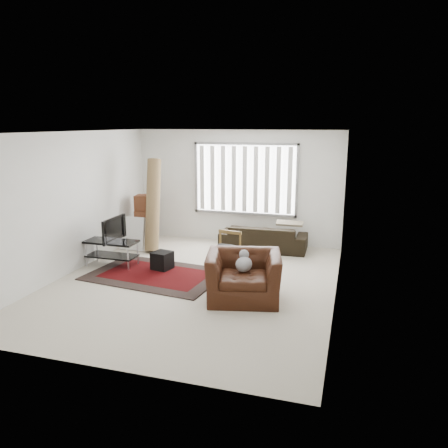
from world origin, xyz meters
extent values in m
plane|color=beige|center=(0.00, 0.00, 0.00)|extent=(6.00, 6.00, 0.00)
cube|color=white|center=(0.00, 0.00, 2.70)|extent=(5.00, 6.00, 0.02)
cube|color=white|center=(0.00, 3.00, 1.35)|extent=(5.00, 0.02, 2.70)
cube|color=white|center=(0.00, -3.00, 1.35)|extent=(5.00, 0.02, 2.70)
cube|color=white|center=(-2.50, 0.00, 1.35)|extent=(0.02, 6.00, 2.70)
cube|color=white|center=(2.50, 0.00, 1.35)|extent=(0.02, 6.00, 2.70)
cube|color=white|center=(0.20, 2.98, 1.55)|extent=(2.40, 0.01, 1.60)
cube|color=gray|center=(0.20, 2.96, 1.55)|extent=(2.52, 0.06, 1.72)
cube|color=white|center=(0.20, 2.92, 1.55)|extent=(2.40, 0.02, 1.55)
cube|color=black|center=(-0.85, 0.16, 0.01)|extent=(2.67, 1.94, 0.02)
cube|color=#430607|center=(-0.85, 0.16, 0.02)|extent=(2.09, 1.36, 0.00)
cube|color=black|center=(-1.95, 0.44, 0.51)|extent=(1.06, 0.48, 0.04)
cube|color=black|center=(-1.95, 0.44, 0.21)|extent=(1.01, 0.44, 0.03)
cylinder|color=#B2B2B7|center=(-2.43, 0.24, 0.26)|extent=(0.03, 0.03, 0.53)
cylinder|color=#B2B2B7|center=(-1.47, 0.24, 0.26)|extent=(0.03, 0.03, 0.53)
cylinder|color=#B2B2B7|center=(-2.43, 0.64, 0.26)|extent=(0.03, 0.03, 0.53)
cylinder|color=#B2B2B7|center=(-1.47, 0.64, 0.26)|extent=(0.03, 0.03, 0.53)
imported|color=black|center=(-1.95, 0.44, 0.77)|extent=(0.11, 0.86, 0.49)
cube|color=black|center=(-0.86, 0.49, 0.19)|extent=(0.41, 0.41, 0.35)
cube|color=brown|center=(-2.05, 2.17, 0.22)|extent=(0.55, 0.51, 0.44)
cube|color=brown|center=(-2.03, 2.14, 0.64)|extent=(0.50, 0.46, 0.39)
cube|color=brown|center=(-2.07, 2.19, 1.01)|extent=(0.45, 0.45, 0.35)
cube|color=silver|center=(-2.11, 1.60, 0.38)|extent=(0.60, 0.23, 0.76)
cylinder|color=brown|center=(-1.65, 1.78, 1.04)|extent=(0.46, 0.87, 2.08)
imported|color=black|center=(0.78, 2.45, 0.38)|extent=(1.99, 0.90, 0.76)
cube|color=tan|center=(0.50, 0.32, 0.45)|extent=(0.54, 0.54, 0.05)
cylinder|color=olive|center=(0.27, 0.14, 0.22)|extent=(0.04, 0.04, 0.45)
cylinder|color=olive|center=(0.67, 0.09, 0.22)|extent=(0.04, 0.04, 0.45)
cylinder|color=olive|center=(0.32, 0.54, 0.22)|extent=(0.04, 0.04, 0.45)
cylinder|color=olive|center=(0.72, 0.49, 0.22)|extent=(0.04, 0.04, 0.45)
cube|color=olive|center=(0.52, 0.53, 0.86)|extent=(0.46, 0.10, 0.06)
cube|color=olive|center=(0.32, 0.55, 0.67)|extent=(0.05, 0.05, 0.45)
cube|color=olive|center=(0.73, 0.50, 0.67)|extent=(0.05, 0.05, 0.45)
cube|color=black|center=(0.50, 0.32, 0.57)|extent=(0.32, 0.21, 0.19)
imported|color=#34160A|center=(1.04, -0.46, 0.44)|extent=(1.40, 1.29, 0.89)
ellipsoid|color=#59595B|center=(1.04, -0.46, 0.58)|extent=(0.31, 0.36, 0.22)
sphere|color=#59595B|center=(1.00, -0.30, 0.71)|extent=(0.17, 0.17, 0.17)
camera|label=1|loc=(2.68, -7.06, 2.85)|focal=35.00mm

